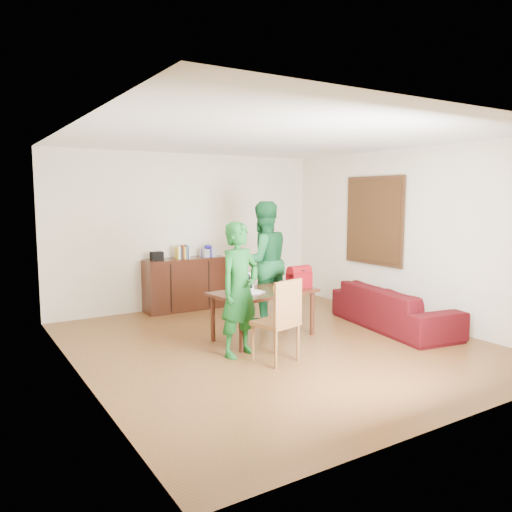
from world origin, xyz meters
TOP-DOWN VIEW (x-y plane):
  - room at (0.01, 0.13)m, footprint 5.20×5.70m
  - table at (0.02, 0.33)m, footprint 1.51×0.97m
  - chair at (-0.39, -0.59)m, footprint 0.54×0.53m
  - person_near at (-0.64, -0.15)m, footprint 0.69×0.55m
  - person_far at (0.51, 1.12)m, footprint 0.96×0.77m
  - laptop at (-0.23, 0.28)m, footprint 0.39×0.30m
  - bananas at (-0.03, -0.06)m, footprint 0.16×0.13m
  - bottle at (0.04, -0.05)m, footprint 0.07×0.07m
  - red_bag at (0.57, 0.25)m, footprint 0.34×0.21m
  - sofa at (1.95, -0.26)m, footprint 1.16×2.23m

SIDE VIEW (x-z plane):
  - chair at x=-0.39m, z-range -0.21..0.79m
  - sofa at x=1.95m, z-range 0.00..0.62m
  - table at x=0.02m, z-range 0.25..0.92m
  - bananas at x=-0.03m, z-range 0.67..0.72m
  - laptop at x=-0.23m, z-range 0.59..0.84m
  - bottle at x=0.04m, z-range 0.67..0.87m
  - red_bag at x=0.57m, z-range 0.67..0.92m
  - person_near at x=-0.64m, z-range 0.00..1.66m
  - person_far at x=0.51m, z-range 0.00..1.89m
  - room at x=0.01m, z-range -0.14..2.76m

